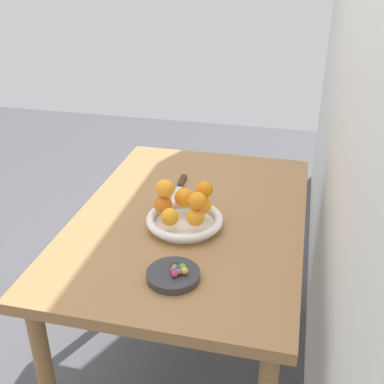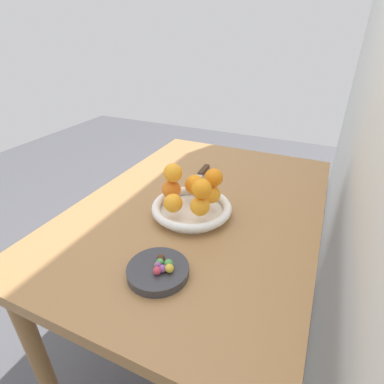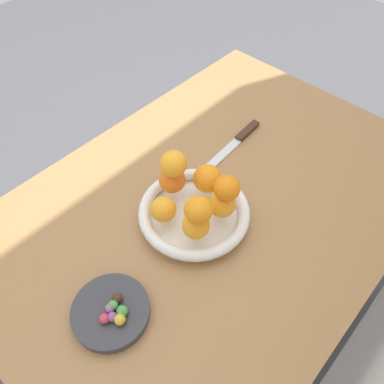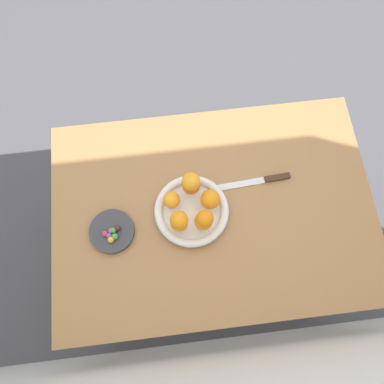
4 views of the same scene
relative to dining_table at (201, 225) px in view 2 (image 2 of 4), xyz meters
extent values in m
plane|color=#4C4C51|center=(0.00, 0.00, -0.65)|extent=(6.00, 6.00, 0.00)
cube|color=#9E7042|center=(0.00, 0.00, 0.07)|extent=(1.10, 0.76, 0.04)
cylinder|color=#9E7042|center=(-0.49, -0.32, -0.30)|extent=(0.05, 0.05, 0.70)
cylinder|color=#9E7042|center=(0.49, -0.32, -0.30)|extent=(0.05, 0.05, 0.70)
cylinder|color=#9E7042|center=(-0.49, 0.32, -0.30)|extent=(0.05, 0.05, 0.70)
cylinder|color=white|center=(0.08, 0.00, 0.10)|extent=(0.21, 0.21, 0.01)
torus|color=white|center=(0.08, 0.00, 0.12)|extent=(0.25, 0.25, 0.03)
cylinder|color=#333338|center=(0.35, 0.04, 0.10)|extent=(0.15, 0.15, 0.02)
sphere|color=orange|center=(0.04, 0.05, 0.16)|extent=(0.06, 0.06, 0.06)
sphere|color=orange|center=(0.01, -0.02, 0.16)|extent=(0.06, 0.06, 0.06)
sphere|color=orange|center=(0.07, -0.07, 0.16)|extent=(0.06, 0.06, 0.06)
sphere|color=orange|center=(0.14, -0.03, 0.16)|extent=(0.06, 0.06, 0.06)
sphere|color=orange|center=(0.12, 0.05, 0.16)|extent=(0.06, 0.06, 0.06)
sphere|color=orange|center=(0.07, -0.07, 0.22)|extent=(0.06, 0.06, 0.06)
sphere|color=orange|center=(0.04, 0.06, 0.21)|extent=(0.05, 0.05, 0.05)
sphere|color=orange|center=(0.12, 0.05, 0.21)|extent=(0.06, 0.06, 0.06)
sphere|color=gold|center=(0.35, 0.07, 0.12)|extent=(0.02, 0.02, 0.02)
sphere|color=#8C4C99|center=(0.35, 0.04, 0.12)|extent=(0.02, 0.02, 0.02)
sphere|color=#C6384C|center=(0.37, 0.05, 0.12)|extent=(0.02, 0.02, 0.02)
sphere|color=#4C9947|center=(0.33, 0.06, 0.12)|extent=(0.02, 0.02, 0.02)
sphere|color=#472819|center=(0.32, 0.03, 0.12)|extent=(0.02, 0.02, 0.02)
sphere|color=#8C4C99|center=(0.35, 0.05, 0.12)|extent=(0.02, 0.02, 0.02)
sphere|color=#4C9947|center=(0.34, 0.04, 0.12)|extent=(0.02, 0.02, 0.02)
sphere|color=gold|center=(0.35, 0.04, 0.12)|extent=(0.01, 0.01, 0.01)
cube|color=#3F2819|center=(-0.23, -0.09, 0.10)|extent=(0.09, 0.03, 0.01)
cube|color=silver|center=(-0.11, -0.08, 0.09)|extent=(0.17, 0.03, 0.01)
camera|label=1|loc=(1.37, 0.33, 0.91)|focal=45.00mm
camera|label=2|loc=(0.80, 0.33, 0.61)|focal=28.00mm
camera|label=3|loc=(0.44, 0.33, 0.79)|focal=35.00mm
camera|label=4|loc=(0.11, 0.33, 1.32)|focal=35.00mm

